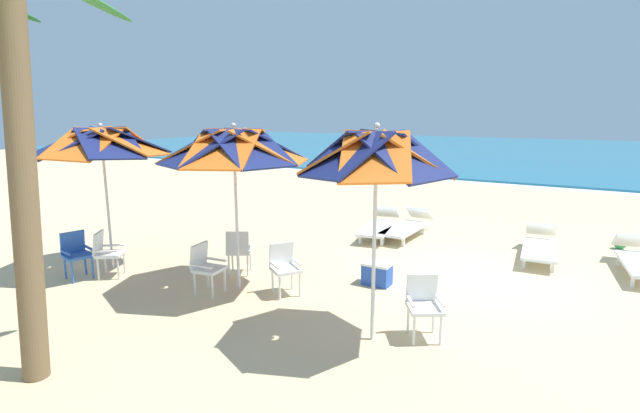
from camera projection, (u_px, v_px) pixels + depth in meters
ground_plane at (479, 281)px, 8.57m from camera, size 80.00×80.00×0.00m
sea at (570, 153)px, 34.52m from camera, size 80.00×36.00×0.10m
surf_foam at (545, 188)px, 19.04m from camera, size 80.00×0.70×0.01m
beach_umbrella_0 at (376, 156)px, 5.87m from camera, size 2.06×2.06×2.89m
plastic_chair_0 at (424, 302)px, 6.34m from camera, size 0.61×0.62×0.87m
beach_umbrella_1 at (234, 147)px, 7.72m from camera, size 2.51×2.51×2.85m
plastic_chair_1 at (206, 265)px, 7.87m from camera, size 0.51×0.49×0.87m
plastic_chair_2 at (284, 265)px, 7.88m from camera, size 0.63×0.62×0.87m
plastic_chair_3 at (239, 249)px, 8.79m from camera, size 0.60×0.62×0.87m
beach_umbrella_2 at (102, 143)px, 8.78m from camera, size 2.48×2.48×2.82m
plastic_chair_4 at (76, 252)px, 8.62m from camera, size 0.56×0.53×0.87m
plastic_chair_5 at (106, 251)px, 8.67m from camera, size 0.63×0.62×0.87m
sun_lounger_0 at (640, 260)px, 8.86m from camera, size 0.91×2.21×0.62m
sun_lounger_1 at (540, 246)px, 9.81m from camera, size 0.80×2.19×0.62m
sun_lounger_2 at (407, 226)px, 11.50m from camera, size 0.71×2.17×0.62m
sun_lounger_3 at (379, 225)px, 11.58m from camera, size 1.00×2.22×0.62m
palm_tree_0 at (15, 127)px, 5.01m from camera, size 2.58×2.51×4.65m
cooler_box at (377, 274)px, 8.34m from camera, size 0.50×0.34×0.40m
beach_ball at (620, 243)px, 10.51m from camera, size 0.27×0.27×0.27m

